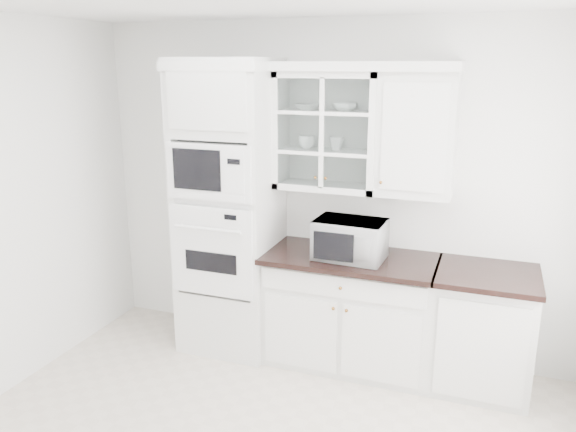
% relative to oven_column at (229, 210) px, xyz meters
% --- Properties ---
extents(room_shell, '(4.00, 3.50, 2.70)m').
position_rel_oven_column_xyz_m(room_shell, '(0.75, -0.99, 0.58)').
color(room_shell, white).
rests_on(room_shell, ground).
extents(oven_column, '(0.76, 0.68, 2.40)m').
position_rel_oven_column_xyz_m(oven_column, '(0.00, 0.00, 0.00)').
color(oven_column, silver).
rests_on(oven_column, ground).
extents(base_cabinet_run, '(1.32, 0.67, 0.92)m').
position_rel_oven_column_xyz_m(base_cabinet_run, '(1.03, 0.03, -0.74)').
color(base_cabinet_run, silver).
rests_on(base_cabinet_run, ground).
extents(extra_base_cabinet, '(0.72, 0.67, 0.92)m').
position_rel_oven_column_xyz_m(extra_base_cabinet, '(2.03, 0.03, -0.74)').
color(extra_base_cabinet, silver).
rests_on(extra_base_cabinet, ground).
extents(upper_cabinet_glass, '(0.80, 0.33, 0.90)m').
position_rel_oven_column_xyz_m(upper_cabinet_glass, '(0.78, 0.17, 0.65)').
color(upper_cabinet_glass, silver).
rests_on(upper_cabinet_glass, room_shell).
extents(upper_cabinet_solid, '(0.55, 0.33, 0.90)m').
position_rel_oven_column_xyz_m(upper_cabinet_solid, '(1.46, 0.17, 0.65)').
color(upper_cabinet_solid, silver).
rests_on(upper_cabinet_solid, room_shell).
extents(crown_molding, '(2.14, 0.38, 0.07)m').
position_rel_oven_column_xyz_m(crown_molding, '(0.68, 0.14, 1.14)').
color(crown_molding, white).
rests_on(crown_molding, room_shell).
extents(countertop_microwave, '(0.54, 0.46, 0.30)m').
position_rel_oven_column_xyz_m(countertop_microwave, '(1.03, -0.03, -0.13)').
color(countertop_microwave, white).
rests_on(countertop_microwave, base_cabinet_run).
extents(bowl_a, '(0.23, 0.23, 0.05)m').
position_rel_oven_column_xyz_m(bowl_a, '(0.62, 0.17, 0.83)').
color(bowl_a, white).
rests_on(bowl_a, upper_cabinet_glass).
extents(bowl_b, '(0.21, 0.21, 0.06)m').
position_rel_oven_column_xyz_m(bowl_b, '(0.91, 0.17, 0.84)').
color(bowl_b, white).
rests_on(bowl_b, upper_cabinet_glass).
extents(cup_a, '(0.15, 0.15, 0.10)m').
position_rel_oven_column_xyz_m(cup_a, '(0.61, 0.17, 0.56)').
color(cup_a, white).
rests_on(cup_a, upper_cabinet_glass).
extents(cup_b, '(0.11, 0.11, 0.10)m').
position_rel_oven_column_xyz_m(cup_b, '(0.85, 0.17, 0.56)').
color(cup_b, white).
rests_on(cup_b, upper_cabinet_glass).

